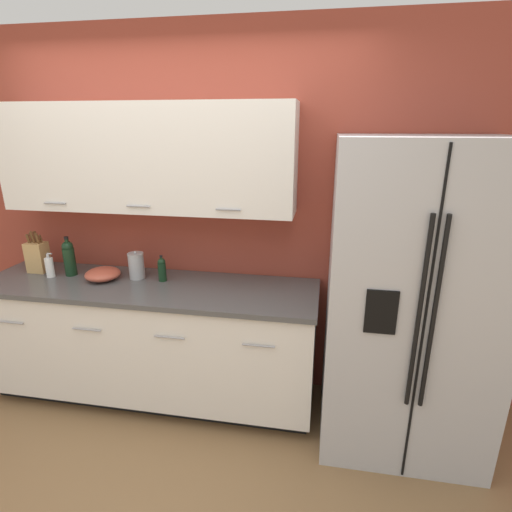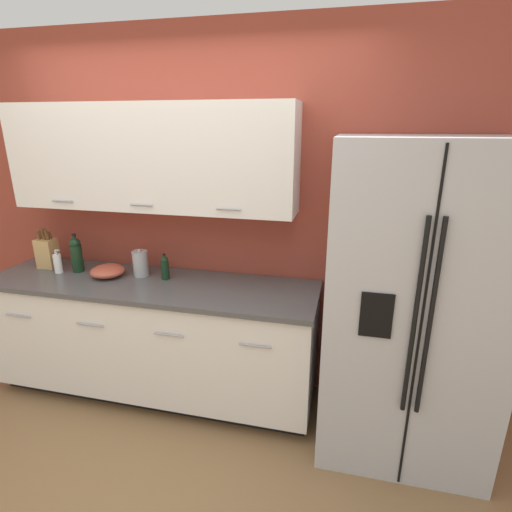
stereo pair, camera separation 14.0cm
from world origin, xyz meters
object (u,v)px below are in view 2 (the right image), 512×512
(knife_block, at_px, (47,252))
(soap_dispenser, at_px, (58,263))
(refrigerator, at_px, (410,304))
(steel_canister, at_px, (140,263))
(wine_bottle, at_px, (76,254))
(mixing_bowl, at_px, (108,271))
(oil_bottle, at_px, (165,267))

(knife_block, xyz_separation_m, soap_dispenser, (0.16, -0.09, -0.04))
(knife_block, bearing_deg, soap_dispenser, -28.89)
(refrigerator, distance_m, steel_canister, 1.84)
(wine_bottle, height_order, steel_canister, wine_bottle)
(soap_dispenser, bearing_deg, steel_canister, 7.84)
(soap_dispenser, height_order, steel_canister, steel_canister)
(refrigerator, xyz_separation_m, soap_dispenser, (-2.46, 0.09, 0.02))
(mixing_bowl, bearing_deg, soap_dispenser, -178.03)
(knife_block, bearing_deg, oil_bottle, -1.08)
(knife_block, bearing_deg, wine_bottle, -5.28)
(oil_bottle, bearing_deg, soap_dispenser, -175.39)
(refrigerator, bearing_deg, steel_canister, 174.52)
(wine_bottle, distance_m, steel_canister, 0.51)
(wine_bottle, xyz_separation_m, oil_bottle, (0.71, 0.01, -0.05))
(wine_bottle, height_order, soap_dispenser, wine_bottle)
(steel_canister, bearing_deg, wine_bottle, -176.94)
(refrigerator, bearing_deg, soap_dispenser, 177.93)
(knife_block, height_order, wine_bottle, knife_block)
(refrigerator, bearing_deg, mixing_bowl, 177.14)
(knife_block, relative_size, wine_bottle, 1.10)
(steel_canister, bearing_deg, refrigerator, -5.48)
(knife_block, xyz_separation_m, mixing_bowl, (0.56, -0.07, -0.08))
(soap_dispenser, bearing_deg, knife_block, 151.11)
(soap_dispenser, xyz_separation_m, mixing_bowl, (0.40, 0.01, -0.03))
(knife_block, xyz_separation_m, oil_bottle, (0.99, -0.02, -0.03))
(refrigerator, xyz_separation_m, oil_bottle, (-1.63, 0.16, 0.04))
(wine_bottle, relative_size, soap_dispenser, 1.60)
(mixing_bowl, bearing_deg, refrigerator, -2.86)
(refrigerator, bearing_deg, knife_block, 176.19)
(refrigerator, height_order, oil_bottle, refrigerator)
(knife_block, bearing_deg, refrigerator, -3.81)
(wine_bottle, xyz_separation_m, soap_dispenser, (-0.12, -0.06, -0.06))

